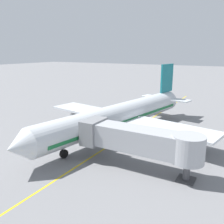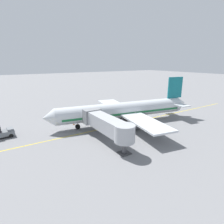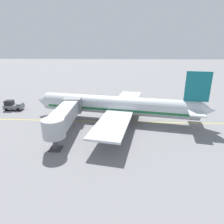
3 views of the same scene
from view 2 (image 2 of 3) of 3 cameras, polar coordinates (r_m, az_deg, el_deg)
The scene contains 14 objects.
ground_plane at distance 45.32m, azimuth 4.96°, elevation -3.46°, with size 400.00×400.00×0.00m, color slate.
gate_lead_in_line at distance 45.32m, azimuth 4.96°, elevation -3.45°, with size 0.24×80.00×0.01m, color gold.
parked_airliner at distance 44.70m, azimuth 3.84°, elevation 0.56°, with size 30.45×37.19×10.63m.
jet_bridge at distance 33.95m, azimuth -1.60°, elevation -3.78°, with size 14.17×3.50×4.98m.
pushback_tractor at distance 42.48m, azimuth -31.08°, elevation -5.45°, with size 2.46×4.52×2.40m.
baggage_tug_lead at distance 51.81m, azimuth -0.53°, elevation -0.15°, with size 2.57×2.66×1.62m.
baggage_tug_trailing at distance 57.67m, azimuth 0.24°, elevation 1.46°, with size 2.37×2.75×1.62m.
baggage_tug_spare at distance 52.50m, azimuth 6.70°, elevation -0.05°, with size 1.60×2.65×1.62m.
baggage_cart_front at distance 50.53m, azimuth -1.72°, elevation -0.28°, with size 1.71×2.98×1.58m.
baggage_cart_second_in_train at distance 51.33m, azimuth 1.71°, elevation -0.03°, with size 1.71×2.98×1.58m.
baggage_cart_third_in_train at distance 52.39m, azimuth 4.19°, elevation 0.25°, with size 1.71×2.98×1.58m.
ground_crew_wing_walker at distance 48.31m, azimuth 1.91°, elevation -1.02°, with size 0.70×0.38×1.69m.
safety_cone_nose_left at distance 44.95m, azimuth -11.68°, elevation -3.50°, with size 0.36×0.36×0.59m.
safety_cone_nose_right at distance 49.63m, azimuth -10.79°, elevation -1.65°, with size 0.36×0.36×0.59m.
Camera 2 is at (-33.83, 26.38, 14.61)m, focal length 29.70 mm.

